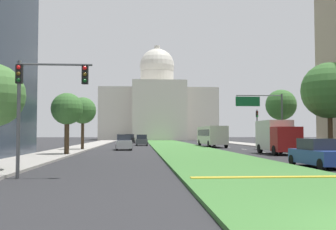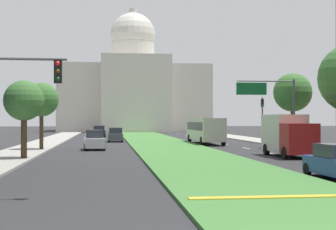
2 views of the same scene
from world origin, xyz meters
The scene contains 20 objects.
ground_plane centered at (0.00, 56.85, 0.00)m, with size 260.00×260.00×0.00m, color #2B2B2D.
grass_median centered at (0.00, 51.17, 0.07)m, with size 7.32×102.33×0.14m, color #427A38.
median_curb_nose centered at (0.00, 8.95, 0.16)m, with size 6.59×0.50×0.04m, color gold.
lane_dashes_right centered at (7.44, 48.48, 0.00)m, with size 0.16×78.66×0.01m.
sidewalk_left centered at (-13.21, 45.48, 0.07)m, with size 4.00×102.33×0.15m, color #9E9991.
sidewalk_right centered at (13.21, 45.48, 0.07)m, with size 4.00×102.33×0.15m, color #9E9991.
capitol_building centered at (0.00, 112.79, 9.14)m, with size 33.61×29.82×29.18m.
traffic_light_near_left centered at (-9.87, 10.60, 3.80)m, with size 3.34×0.35×5.20m.
traffic_light_far_right centered at (10.71, 45.56, 3.31)m, with size 0.28×0.35×5.20m.
overhead_guide_sign centered at (8.87, 36.64, 4.64)m, with size 5.50×0.20×6.50m.
street_tree_left_mid centered at (-11.84, 28.30, 4.09)m, with size 2.83×2.83×5.57m.
street_tree_right_mid centered at (11.86, 27.23, 5.85)m, with size 5.10×5.10×8.42m.
street_tree_left_far centered at (-11.96, 38.80, 4.57)m, with size 3.08×3.08×6.15m.
street_tree_right_far centered at (11.94, 39.72, 5.41)m, with size 3.76×3.76×7.34m.
sedan_lead_stopped centered at (5.02, 14.95, 0.79)m, with size 2.11×4.59×1.67m.
sedan_midblock centered at (-7.25, 39.45, 0.85)m, with size 2.11×4.39×1.84m.
sedan_distant centered at (-5.00, 55.64, 0.82)m, with size 1.97×4.16×1.76m.
sedan_far_horizon centered at (-7.29, 71.43, 0.84)m, with size 2.00×4.41×1.80m.
box_truck_delivery centered at (7.56, 29.07, 1.68)m, with size 2.40×6.40×3.20m.
city_bus centered at (5.02, 48.94, 1.77)m, with size 2.62×11.00×2.95m.
Camera 1 is at (-5.39, -7.05, 1.98)m, focal length 41.86 mm.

